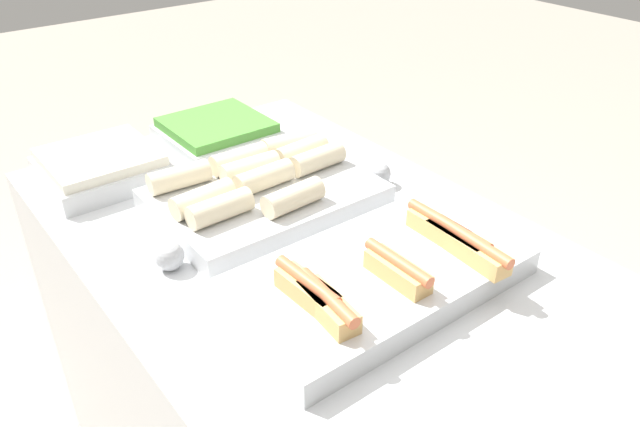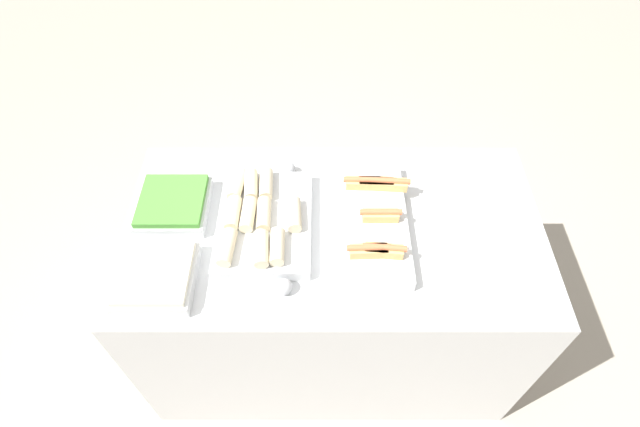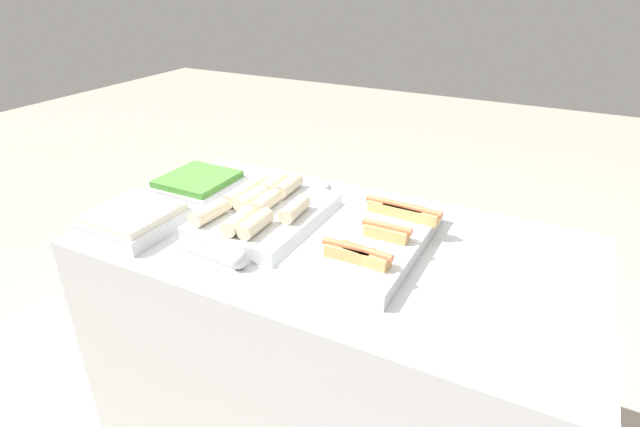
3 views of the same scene
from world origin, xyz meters
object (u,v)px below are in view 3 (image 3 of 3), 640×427
object	(u,v)px
tray_hotdogs	(373,239)
tray_wraps	(264,211)
tray_side_front	(134,220)
serving_spoon_far	(322,190)
serving_spoon_near	(235,259)
tray_side_back	(199,185)

from	to	relation	value
tray_hotdogs	tray_wraps	world-z (taller)	tray_wraps
tray_side_front	serving_spoon_far	bearing A→B (deg)	50.96
tray_side_front	serving_spoon_near	xyz separation A→B (m)	(0.42, -0.03, -0.01)
tray_hotdogs	tray_side_front	distance (m)	0.77
tray_hotdogs	serving_spoon_far	world-z (taller)	tray_hotdogs
tray_side_front	serving_spoon_far	xyz separation A→B (m)	(0.42, 0.52, -0.01)
serving_spoon_near	tray_wraps	bearing A→B (deg)	106.41
tray_hotdogs	tray_wraps	distance (m)	0.39
tray_side_back	serving_spoon_near	size ratio (longest dim) A/B	1.05
tray_side_back	serving_spoon_near	distance (m)	0.55
tray_hotdogs	tray_side_back	world-z (taller)	tray_hotdogs
tray_wraps	serving_spoon_far	bearing A→B (deg)	74.76
serving_spoon_far	tray_side_back	bearing A→B (deg)	-154.81
tray_side_back	serving_spoon_near	world-z (taller)	tray_side_back
tray_wraps	serving_spoon_near	xyz separation A→B (m)	(0.08, -0.27, -0.01)
tray_hotdogs	tray_side_front	xyz separation A→B (m)	(-0.73, -0.25, 0.00)
tray_hotdogs	tray_side_front	size ratio (longest dim) A/B	2.06
tray_wraps	tray_side_front	bearing A→B (deg)	-144.91
tray_hotdogs	tray_side_back	xyz separation A→B (m)	(-0.73, 0.07, 0.00)
tray_side_back	serving_spoon_far	bearing A→B (deg)	25.19
tray_hotdogs	tray_side_front	bearing A→B (deg)	-161.47
tray_hotdogs	tray_side_front	world-z (taller)	tray_hotdogs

